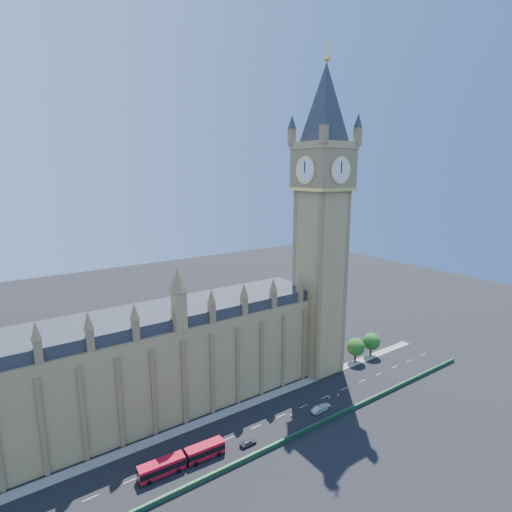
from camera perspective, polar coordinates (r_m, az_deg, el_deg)
ground at (r=108.30m, az=-1.88°, el=-23.87°), size 400.00×400.00×0.00m
palace_westminster at (r=110.34m, az=-19.98°, el=-15.49°), size 120.00×20.00×28.00m
elizabeth_tower at (r=123.21m, az=9.42°, el=7.60°), size 20.59×20.59×105.00m
bridge_parapet at (r=101.97m, az=1.18°, el=-26.01°), size 160.00×0.60×1.20m
kerb_north at (r=114.98m, az=-4.64°, el=-21.52°), size 160.00×3.00×0.16m
tree_east_near at (r=142.64m, az=14.09°, el=-12.40°), size 6.00×6.00×8.50m
tree_east_far at (r=148.35m, az=16.17°, el=-11.55°), size 6.00×6.00×8.50m
red_bus at (r=99.04m, az=-10.45°, el=-26.70°), size 19.59×3.91×3.31m
car_grey at (r=103.93m, az=-1.14°, el=-25.10°), size 4.20×1.70×1.43m
car_silver at (r=116.22m, az=9.05°, el=-20.81°), size 4.95×1.86×1.61m
car_white at (r=117.94m, az=9.65°, el=-20.39°), size 4.65×2.11×1.32m
cone_a at (r=117.83m, az=8.67°, el=-20.54°), size 0.53×0.53×0.79m
cone_b at (r=122.72m, az=10.44°, el=-19.21°), size 0.55×0.55×0.70m
cone_c at (r=113.73m, az=5.06°, el=-21.75°), size 0.55×0.55×0.79m
cone_d at (r=124.21m, az=11.64°, el=-18.87°), size 0.54×0.54×0.67m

